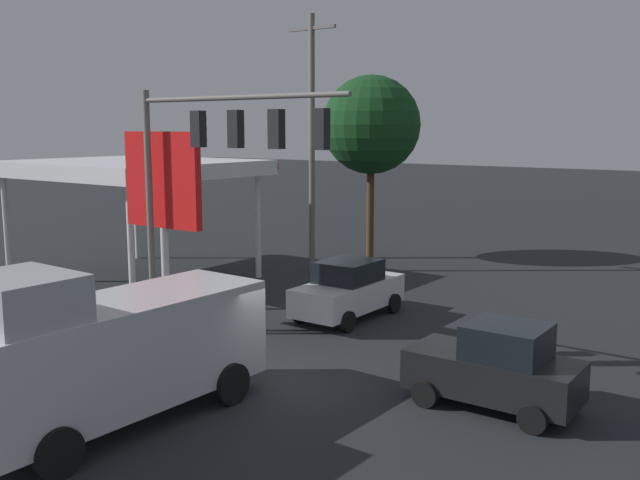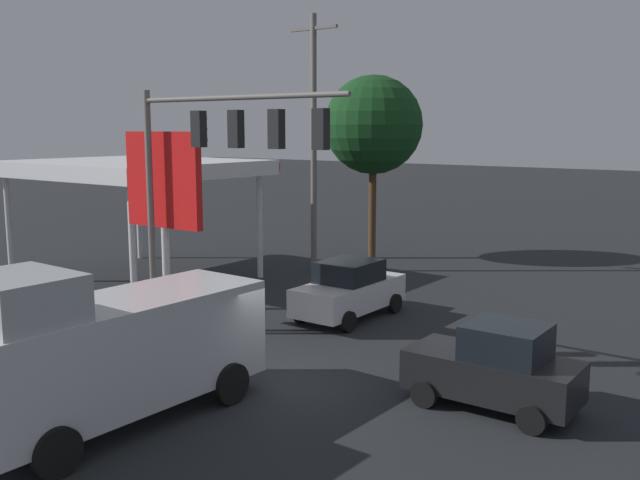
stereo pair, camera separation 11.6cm
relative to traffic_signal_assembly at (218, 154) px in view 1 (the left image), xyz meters
The scene contains 9 objects.
ground_plane 6.38m from the traffic_signal_assembly, 156.84° to the left, with size 200.00×200.00×0.00m, color black.
traffic_signal_assembly is the anchor object (origin of this frame).
utility_pole 11.66m from the traffic_signal_assembly, 66.10° to the right, with size 2.40×0.26×11.00m.
gas_station_canopy 10.84m from the traffic_signal_assembly, 27.14° to the right, with size 8.93×7.91×4.95m.
price_sign 3.00m from the traffic_signal_assembly, ahead, with size 3.05×0.27×6.15m.
sedan_far 6.91m from the traffic_signal_assembly, 100.23° to the right, with size 2.07×4.41×1.93m.
hatchback_crossing 9.17m from the traffic_signal_assembly, behind, with size 3.81×1.99×1.97m.
delivery_truck 6.65m from the traffic_signal_assembly, 108.47° to the left, with size 2.70×6.86×3.58m.
street_tree 15.52m from the traffic_signal_assembly, 73.70° to the right, with size 4.66×4.66×8.74m.
Camera 1 is at (-10.82, 12.95, 6.25)m, focal length 40.00 mm.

